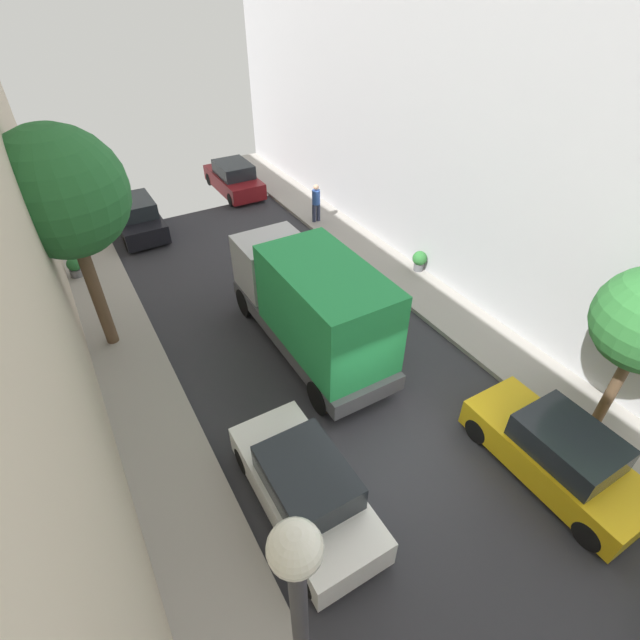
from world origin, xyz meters
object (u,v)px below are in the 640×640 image
object	(u,v)px
parked_car_right_2	(234,179)
parked_car_right_1	(557,453)
pedestrian	(316,202)
street_tree_2	(61,194)
potted_plant_4	(419,260)
delivery_truck	(311,304)
parked_car_left_3	(136,217)
parked_car_left_2	(305,487)
potted_plant_0	(75,267)
potted_plant_1	(54,201)

from	to	relation	value
parked_car_right_2	parked_car_right_1	bearing A→B (deg)	-90.00
pedestrian	street_tree_2	distance (m)	11.27
pedestrian	potted_plant_4	distance (m)	5.84
delivery_truck	parked_car_left_3	bearing A→B (deg)	104.03
parked_car_left_2	potted_plant_0	bearing A→B (deg)	103.17
parked_car_left_3	potted_plant_1	distance (m)	4.90
street_tree_2	potted_plant_0	xyz separation A→B (m)	(-0.38, 4.63, -4.44)
parked_car_left_2	parked_car_left_3	bearing A→B (deg)	90.00
street_tree_2	parked_car_right_2	bearing A→B (deg)	49.85
parked_car_right_2	potted_plant_4	bearing A→B (deg)	-74.44
parked_car_left_2	potted_plant_4	distance (m)	10.56
parked_car_right_1	street_tree_2	xyz separation A→B (m)	(-7.95, 10.07, 4.25)
parked_car_right_2	delivery_truck	bearing A→B (deg)	-101.87
parked_car_right_1	potted_plant_1	xyz separation A→B (m)	(-8.31, 21.39, -0.12)
pedestrian	potted_plant_4	world-z (taller)	pedestrian
parked_car_left_2	potted_plant_4	world-z (taller)	parked_car_left_2
potted_plant_0	delivery_truck	bearing A→B (deg)	-55.03
parked_car_right_1	parked_car_left_3	bearing A→B (deg)	107.20
parked_car_right_2	delivery_truck	distance (m)	13.17
parked_car_left_3	potted_plant_4	size ratio (longest dim) A/B	5.29
parked_car_left_2	parked_car_right_2	world-z (taller)	same
potted_plant_4	parked_car_left_3	bearing A→B (deg)	133.33
delivery_truck	potted_plant_1	bearing A→B (deg)	110.82
parked_car_left_2	potted_plant_0	xyz separation A→B (m)	(-2.93, 12.54, -0.18)
parked_car_right_2	potted_plant_0	distance (m)	9.62
parked_car_left_3	potted_plant_4	bearing A→B (deg)	-46.67
parked_car_right_2	potted_plant_4	distance (m)	11.44
street_tree_2	pedestrian	bearing A→B (deg)	22.74
parked_car_left_2	parked_car_right_1	size ratio (longest dim) A/B	1.00
parked_car_left_3	street_tree_2	size ratio (longest dim) A/B	0.64
delivery_truck	potted_plant_4	world-z (taller)	delivery_truck
potted_plant_1	delivery_truck	bearing A→B (deg)	-69.18
parked_car_left_2	potted_plant_4	bearing A→B (deg)	36.71
parked_car_left_3	parked_car_right_2	xyz separation A→B (m)	(5.40, 2.04, 0.00)
parked_car_right_2	pedestrian	xyz separation A→B (m)	(1.80, -5.34, 0.35)
potted_plant_0	parked_car_right_1	bearing A→B (deg)	-60.45
pedestrian	delivery_truck	bearing A→B (deg)	-120.95
potted_plant_0	parked_car_left_3	bearing A→B (deg)	43.17
parked_car_left_2	street_tree_2	size ratio (longest dim) A/B	0.64
pedestrian	street_tree_2	xyz separation A→B (m)	(-9.76, -4.09, 3.90)
pedestrian	potted_plant_1	bearing A→B (deg)	144.40
parked_car_left_3	potted_plant_0	distance (m)	4.03
street_tree_2	potted_plant_4	size ratio (longest dim) A/B	8.24
parked_car_right_1	potted_plant_0	distance (m)	16.90
parked_car_right_1	delivery_truck	xyz separation A→B (m)	(-2.70, 6.65, 1.07)
delivery_truck	potted_plant_1	distance (m)	15.82
delivery_truck	pedestrian	bearing A→B (deg)	59.05
street_tree_2	potted_plant_1	bearing A→B (deg)	91.79
parked_car_left_3	street_tree_2	world-z (taller)	street_tree_2
parked_car_right_2	street_tree_2	bearing A→B (deg)	-130.15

